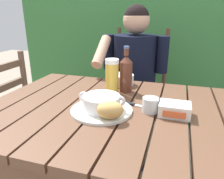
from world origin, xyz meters
The scene contains 13 objects.
dining_table centered at (0.00, 0.00, 0.63)m, with size 1.18×0.87×0.73m.
hedge_backdrop centered at (-0.04, 1.66, 0.97)m, with size 2.95×0.81×2.37m.
chair_near_diner centered at (-0.04, 0.88, 0.49)m, with size 0.45×0.44×1.02m.
person_eating centered at (-0.05, 0.68, 0.71)m, with size 0.48×0.47×1.20m.
serving_plate centered at (-0.03, -0.05, 0.74)m, with size 0.27×0.27×0.01m.
soup_bowl centered at (-0.03, -0.05, 0.78)m, with size 0.21×0.16×0.07m.
bread_roll centered at (0.03, -0.13, 0.78)m, with size 0.12×0.10×0.07m.
beer_glass centered at (-0.06, 0.18, 0.82)m, with size 0.07×0.07×0.19m.
beer_bottle centered at (0.01, 0.23, 0.84)m, with size 0.07×0.07×0.25m.
water_glass_small centered at (0.17, 0.01, 0.76)m, with size 0.07×0.07×0.06m.
butter_tub centered at (0.27, 0.00, 0.76)m, with size 0.13×0.10×0.05m.
table_knife centered at (0.09, 0.05, 0.74)m, with size 0.17×0.05×0.01m.
diner_bowl centered at (-0.04, 0.34, 0.76)m, with size 0.14×0.14×0.06m.
Camera 1 is at (0.26, -0.87, 1.14)m, focal length 34.73 mm.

